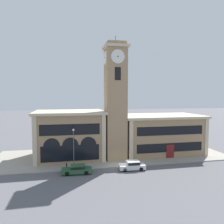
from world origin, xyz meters
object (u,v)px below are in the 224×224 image
(parked_car_near, at_px, (77,169))
(bollard, at_px, (67,166))
(street_lamp, at_px, (74,143))
(parked_car_mid, at_px, (132,165))

(parked_car_near, distance_m, bollard, 2.28)
(bollard, bearing_deg, street_lamp, 2.78)
(parked_car_near, bearing_deg, parked_car_mid, -176.96)
(parked_car_near, distance_m, street_lamp, 4.01)
(parked_car_mid, bearing_deg, street_lamp, -7.83)
(parked_car_near, distance_m, parked_car_mid, 8.59)
(parked_car_mid, relative_size, street_lamp, 0.66)
(parked_car_near, relative_size, bollard, 4.26)
(street_lamp, bearing_deg, bollard, -177.22)
(parked_car_mid, bearing_deg, bollard, -6.35)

